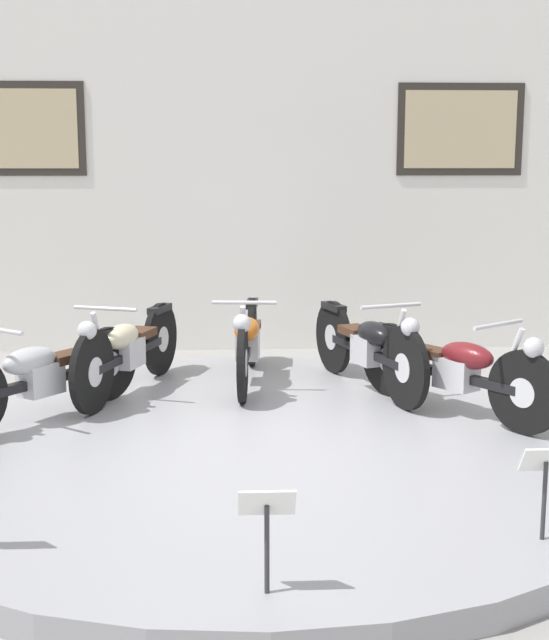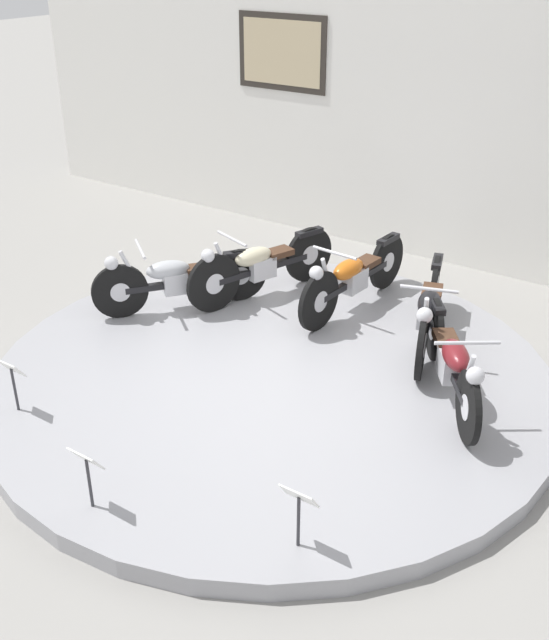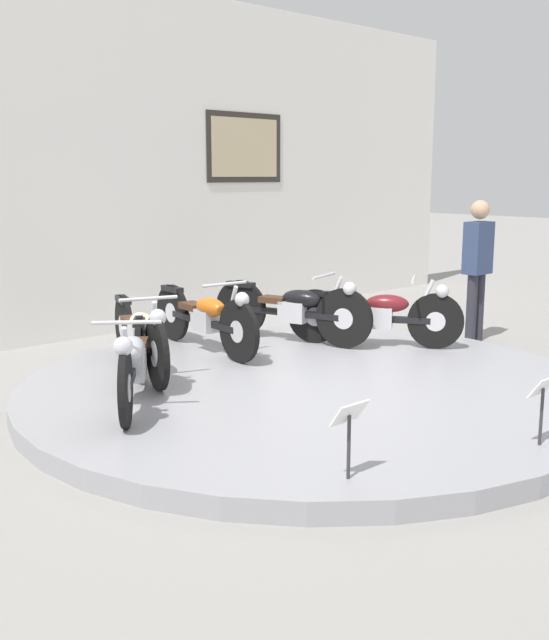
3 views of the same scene
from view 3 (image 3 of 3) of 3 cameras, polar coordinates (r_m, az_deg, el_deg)
The scene contains 11 objects.
ground_plane at distance 7.13m, azimuth 2.59°, elevation -5.83°, with size 60.00×60.00×0.00m, color gray.
display_platform at distance 7.11m, azimuth 2.59°, elevation -5.20°, with size 5.39×5.39×0.16m, color #99999E.
back_wall at distance 9.95m, azimuth -13.56°, elevation 11.69°, with size 14.00×0.22×4.47m.
motorcycle_silver at distance 6.41m, azimuth -10.73°, elevation -2.97°, with size 1.23×1.60×0.78m.
motorcycle_cream at distance 7.35m, azimuth -10.21°, elevation -0.99°, with size 0.74×1.93×0.81m.
motorcycle_orange at distance 8.17m, azimuth -5.27°, elevation 0.30°, with size 0.54×2.00×0.80m.
motorcycle_black at distance 8.60m, azimuth 1.47°, elevation 0.92°, with size 0.74×1.94×0.81m.
motorcycle_maroon at distance 8.48m, azimuth 7.91°, elevation 0.54°, with size 1.18×1.65×0.79m.
info_placard_front_left at distance 4.76m, azimuth 5.71°, elevation -7.85°, with size 0.26×0.11×0.51m.
info_placard_front_centre at distance 5.64m, azimuth 19.76°, elevation -5.43°, with size 0.26×0.11×0.51m.
visitor_standing at distance 9.62m, azimuth 15.21°, elevation 4.31°, with size 0.36×0.23×1.76m.
Camera 3 is at (-4.83, -4.83, 2.06)m, focal length 42.00 mm.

